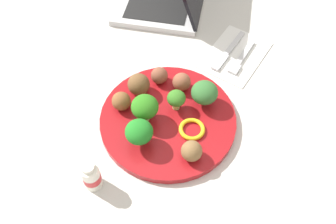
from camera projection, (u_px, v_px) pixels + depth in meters
The scene contains 16 objects.
ground_plane at pixel (168, 122), 0.77m from camera, with size 4.00×4.00×0.00m, color beige.
plate at pixel (168, 120), 0.76m from camera, with size 0.28×0.28×0.02m, color maroon.
broccoli_floret_mid_left at pixel (176, 99), 0.75m from camera, with size 0.04×0.04×0.05m.
broccoli_floret_mid_right at pixel (139, 132), 0.69m from camera, with size 0.05×0.05×0.06m.
broccoli_floret_far_rim at pixel (145, 107), 0.73m from camera, with size 0.05×0.05×0.06m.
broccoli_floret_center at pixel (205, 93), 0.75m from camera, with size 0.06×0.06×0.06m.
meatball_mid_right at pixel (121, 101), 0.76m from camera, with size 0.04×0.04×0.04m, color brown.
meatball_back_right at pixel (192, 151), 0.69m from camera, with size 0.04×0.04×0.04m, color brown.
meatball_front_left at pixel (159, 75), 0.80m from camera, with size 0.04×0.04×0.04m, color brown.
meatball_center at pixel (139, 84), 0.78m from camera, with size 0.05×0.05×0.05m, color brown.
meatball_mid_left at pixel (182, 82), 0.79m from camera, with size 0.04×0.04×0.04m, color brown.
pepper_ring_far_rim at pixel (191, 130), 0.74m from camera, with size 0.05×0.05×0.01m, color yellow.
napkin at pixel (235, 55), 0.88m from camera, with size 0.17×0.12×0.01m, color white.
fork at pixel (241, 58), 0.87m from camera, with size 0.12×0.02×0.01m.
knife at pixel (228, 52), 0.88m from camera, with size 0.15×0.02×0.01m.
yogurt_bottle at pixel (91, 176), 0.66m from camera, with size 0.03×0.03×0.07m.
Camera 1 is at (0.36, 0.23, 0.64)m, focal length 39.66 mm.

